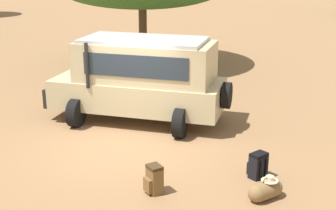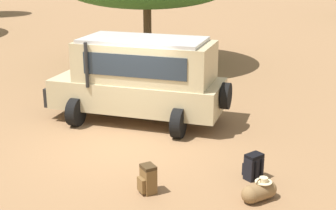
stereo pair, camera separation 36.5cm
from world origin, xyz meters
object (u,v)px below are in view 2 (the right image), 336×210
object	(u,v)px
backpack_beside_front_wheel	(253,167)
duffel_bag_low_black_case	(259,191)
safari_vehicle	(141,78)
backpack_cluster_center	(148,179)

from	to	relation	value
backpack_beside_front_wheel	duffel_bag_low_black_case	xyz separation A→B (m)	(-0.01, -0.95, -0.09)
duffel_bag_low_black_case	safari_vehicle	bearing A→B (deg)	120.28
backpack_beside_front_wheel	backpack_cluster_center	world-z (taller)	backpack_cluster_center
backpack_beside_front_wheel	safari_vehicle	bearing A→B (deg)	126.40
backpack_beside_front_wheel	backpack_cluster_center	distance (m)	2.35
safari_vehicle	backpack_beside_front_wheel	size ratio (longest dim) A/B	9.48
backpack_cluster_center	duffel_bag_low_black_case	size ratio (longest dim) A/B	0.82
backpack_beside_front_wheel	duffel_bag_low_black_case	world-z (taller)	backpack_beside_front_wheel
safari_vehicle	duffel_bag_low_black_case	xyz separation A→B (m)	(2.72, -4.65, -1.11)
safari_vehicle	backpack_cluster_center	bearing A→B (deg)	-83.68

